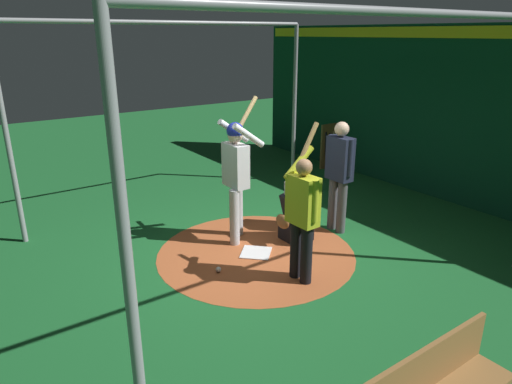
{
  "coord_description": "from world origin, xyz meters",
  "views": [
    {
      "loc": [
        3.48,
        4.92,
        3.05
      ],
      "look_at": [
        0.0,
        0.0,
        0.95
      ],
      "focal_mm": 32.15,
      "sensor_mm": 36.0,
      "label": 1
    }
  ],
  "objects_px": {
    "batter": "(236,170)",
    "catcher": "(294,217)",
    "baseball_2": "(290,232)",
    "bat_rack": "(333,147)",
    "baseball_1": "(304,241)",
    "visitor": "(303,212)",
    "baseball_0": "(218,269)",
    "umpire": "(339,171)",
    "home_plate": "(256,253)"
  },
  "relations": [
    {
      "from": "catcher",
      "to": "baseball_1",
      "type": "distance_m",
      "value": 0.39
    },
    {
      "from": "visitor",
      "to": "baseball_2",
      "type": "relative_size",
      "value": 27.06
    },
    {
      "from": "batter",
      "to": "baseball_2",
      "type": "bearing_deg",
      "value": 154.1
    },
    {
      "from": "home_plate",
      "to": "baseball_0",
      "type": "bearing_deg",
      "value": 12.75
    },
    {
      "from": "baseball_0",
      "to": "baseball_1",
      "type": "distance_m",
      "value": 1.53
    },
    {
      "from": "batter",
      "to": "baseball_1",
      "type": "height_order",
      "value": "batter"
    },
    {
      "from": "baseball_1",
      "to": "batter",
      "type": "bearing_deg",
      "value": -44.82
    },
    {
      "from": "umpire",
      "to": "baseball_1",
      "type": "height_order",
      "value": "umpire"
    },
    {
      "from": "bat_rack",
      "to": "home_plate",
      "type": "bearing_deg",
      "value": 33.02
    },
    {
      "from": "batter",
      "to": "baseball_2",
      "type": "relative_size",
      "value": 29.29
    },
    {
      "from": "visitor",
      "to": "baseball_0",
      "type": "distance_m",
      "value": 1.42
    },
    {
      "from": "catcher",
      "to": "visitor",
      "type": "distance_m",
      "value": 1.32
    },
    {
      "from": "umpire",
      "to": "baseball_0",
      "type": "xyz_separation_m",
      "value": [
        2.29,
        0.1,
        -0.96
      ]
    },
    {
      "from": "baseball_2",
      "to": "batter",
      "type": "bearing_deg",
      "value": -25.9
    },
    {
      "from": "baseball_0",
      "to": "baseball_2",
      "type": "distance_m",
      "value": 1.6
    },
    {
      "from": "batter",
      "to": "baseball_2",
      "type": "distance_m",
      "value": 1.37
    },
    {
      "from": "bat_rack",
      "to": "baseball_1",
      "type": "bearing_deg",
      "value": 40.45
    },
    {
      "from": "batter",
      "to": "bat_rack",
      "type": "bearing_deg",
      "value": -152.76
    },
    {
      "from": "home_plate",
      "to": "bat_rack",
      "type": "xyz_separation_m",
      "value": [
        -4.11,
        -2.67,
        0.48
      ]
    },
    {
      "from": "baseball_1",
      "to": "baseball_2",
      "type": "bearing_deg",
      "value": -92.91
    },
    {
      "from": "batter",
      "to": "catcher",
      "type": "xyz_separation_m",
      "value": [
        -0.69,
        0.55,
        -0.75
      ]
    },
    {
      "from": "catcher",
      "to": "umpire",
      "type": "bearing_deg",
      "value": 172.9
    },
    {
      "from": "baseball_0",
      "to": "baseball_1",
      "type": "relative_size",
      "value": 1.0
    },
    {
      "from": "visitor",
      "to": "bat_rack",
      "type": "height_order",
      "value": "visitor"
    },
    {
      "from": "umpire",
      "to": "bat_rack",
      "type": "xyz_separation_m",
      "value": [
        -2.56,
        -2.74,
        -0.51
      ]
    },
    {
      "from": "batter",
      "to": "visitor",
      "type": "xyz_separation_m",
      "value": [
        -0.0,
        1.51,
        -0.18
      ]
    },
    {
      "from": "home_plate",
      "to": "umpire",
      "type": "xyz_separation_m",
      "value": [
        -1.55,
        0.06,
        0.99
      ]
    },
    {
      "from": "home_plate",
      "to": "baseball_1",
      "type": "xyz_separation_m",
      "value": [
        -0.79,
        0.16,
        0.03
      ]
    },
    {
      "from": "catcher",
      "to": "baseball_2",
      "type": "xyz_separation_m",
      "value": [
        -0.07,
        -0.18,
        -0.33
      ]
    },
    {
      "from": "catcher",
      "to": "visitor",
      "type": "relative_size",
      "value": 0.48
    },
    {
      "from": "umpire",
      "to": "baseball_1",
      "type": "relative_size",
      "value": 24.05
    },
    {
      "from": "batter",
      "to": "visitor",
      "type": "distance_m",
      "value": 1.53
    },
    {
      "from": "batter",
      "to": "baseball_1",
      "type": "distance_m",
      "value": 1.51
    },
    {
      "from": "umpire",
      "to": "baseball_1",
      "type": "distance_m",
      "value": 1.23
    },
    {
      "from": "bat_rack",
      "to": "baseball_2",
      "type": "bearing_deg",
      "value": 36.71
    },
    {
      "from": "visitor",
      "to": "baseball_0",
      "type": "bearing_deg",
      "value": -46.17
    },
    {
      "from": "catcher",
      "to": "visitor",
      "type": "bearing_deg",
      "value": 54.42
    },
    {
      "from": "batter",
      "to": "catcher",
      "type": "height_order",
      "value": "batter"
    },
    {
      "from": "baseball_1",
      "to": "bat_rack",
      "type": "bearing_deg",
      "value": -139.55
    },
    {
      "from": "bat_rack",
      "to": "baseball_1",
      "type": "relative_size",
      "value": 14.2
    },
    {
      "from": "umpire",
      "to": "visitor",
      "type": "distance_m",
      "value": 1.73
    },
    {
      "from": "visitor",
      "to": "baseball_2",
      "type": "bearing_deg",
      "value": -125.66
    },
    {
      "from": "umpire",
      "to": "catcher",
      "type": "bearing_deg",
      "value": -7.1
    },
    {
      "from": "home_plate",
      "to": "baseball_2",
      "type": "xyz_separation_m",
      "value": [
        -0.81,
        -0.21,
        0.03
      ]
    },
    {
      "from": "batter",
      "to": "baseball_2",
      "type": "height_order",
      "value": "batter"
    },
    {
      "from": "umpire",
      "to": "baseball_0",
      "type": "distance_m",
      "value": 2.48
    },
    {
      "from": "catcher",
      "to": "baseball_0",
      "type": "bearing_deg",
      "value": 7.81
    },
    {
      "from": "baseball_0",
      "to": "bat_rack",
      "type": "bearing_deg",
      "value": -149.65
    },
    {
      "from": "home_plate",
      "to": "baseball_1",
      "type": "relative_size",
      "value": 5.68
    },
    {
      "from": "baseball_1",
      "to": "baseball_2",
      "type": "distance_m",
      "value": 0.37
    }
  ]
}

